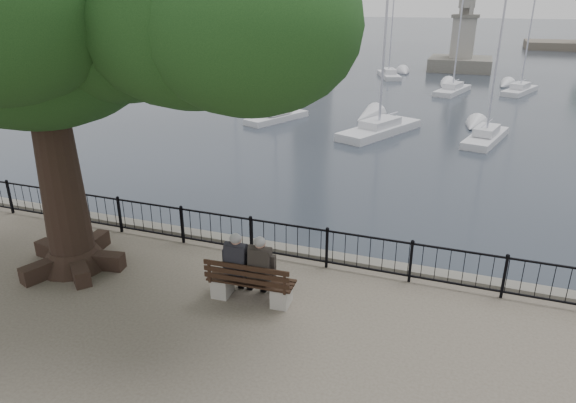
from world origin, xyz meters
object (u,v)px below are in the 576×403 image
at_px(person_left, 239,267).
at_px(lion_monument, 462,48).
at_px(bench, 250,286).
at_px(person_right, 263,270).

height_order(person_left, lion_monument, lion_monument).
height_order(bench, person_left, person_left).
bearing_deg(lion_monument, bench, -92.48).
xyz_separation_m(bench, person_right, (0.24, 0.12, 0.38)).
bearing_deg(lion_monument, person_right, -92.20).
relative_size(person_right, lion_monument, 0.17).
distance_m(person_left, lion_monument, 49.39).
height_order(bench, person_right, person_right).
height_order(person_right, lion_monument, lion_monument).
distance_m(bench, lion_monument, 49.48).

